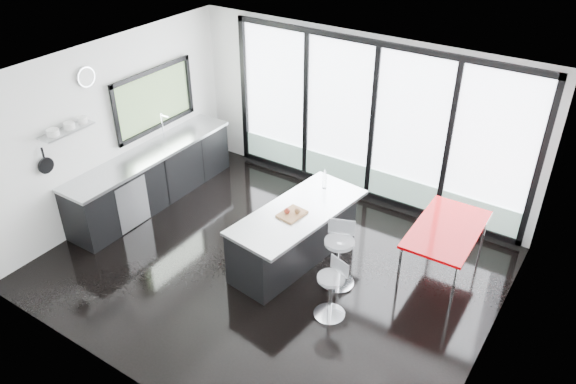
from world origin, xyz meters
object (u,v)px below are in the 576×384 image
Objects in this scene: bar_stool_near at (330,296)px; red_table at (443,251)px; island at (294,233)px; bar_stool_far at (338,262)px.

red_table reaches higher than bar_stool_near.
island is at bearing -156.04° from red_table.
red_table is (1.10, 0.99, 0.02)m from bar_stool_far.
island is 0.82m from bar_stool_far.
red_table is (0.88, 1.59, 0.07)m from bar_stool_near.
bar_stool_near is at bearing -90.83° from bar_stool_far.
bar_stool_near is 0.87× the size of bar_stool_far.
bar_stool_near is 1.82m from red_table.
red_table is (1.90, 0.85, -0.05)m from island.
island is at bearing 161.87° from bar_stool_near.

